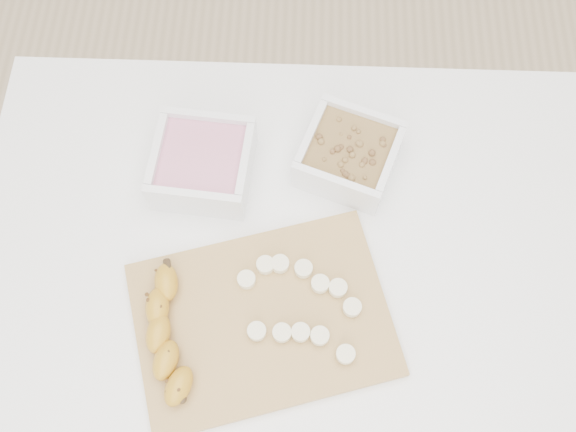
{
  "coord_description": "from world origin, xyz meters",
  "views": [
    {
      "loc": [
        0.01,
        -0.35,
        1.69
      ],
      "look_at": [
        0.0,
        0.03,
        0.81
      ],
      "focal_mm": 40.0,
      "sensor_mm": 36.0,
      "label": 1
    }
  ],
  "objects_px": {
    "bowl_granola": "(349,154)",
    "cutting_board": "(262,319)",
    "banana": "(168,337)",
    "table": "(287,268)",
    "bowl_yogurt": "(203,163)"
  },
  "relations": [
    {
      "from": "table",
      "to": "cutting_board",
      "type": "bearing_deg",
      "value": -106.06
    },
    {
      "from": "bowl_granola",
      "to": "banana",
      "type": "relative_size",
      "value": 0.92
    },
    {
      "from": "bowl_granola",
      "to": "banana",
      "type": "bearing_deg",
      "value": -130.49
    },
    {
      "from": "bowl_yogurt",
      "to": "bowl_granola",
      "type": "distance_m",
      "value": 0.23
    },
    {
      "from": "bowl_yogurt",
      "to": "bowl_granola",
      "type": "height_order",
      "value": "bowl_yogurt"
    },
    {
      "from": "bowl_granola",
      "to": "cutting_board",
      "type": "xyz_separation_m",
      "value": [
        -0.13,
        -0.27,
        -0.03
      ]
    },
    {
      "from": "bowl_yogurt",
      "to": "bowl_granola",
      "type": "xyz_separation_m",
      "value": [
        0.23,
        0.03,
        -0.0
      ]
    },
    {
      "from": "table",
      "to": "cutting_board",
      "type": "height_order",
      "value": "cutting_board"
    },
    {
      "from": "bowl_yogurt",
      "to": "banana",
      "type": "relative_size",
      "value": 0.83
    },
    {
      "from": "table",
      "to": "cutting_board",
      "type": "distance_m",
      "value": 0.16
    },
    {
      "from": "bowl_granola",
      "to": "cutting_board",
      "type": "height_order",
      "value": "bowl_granola"
    },
    {
      "from": "table",
      "to": "bowl_granola",
      "type": "height_order",
      "value": "bowl_granola"
    },
    {
      "from": "bowl_yogurt",
      "to": "cutting_board",
      "type": "height_order",
      "value": "bowl_yogurt"
    },
    {
      "from": "cutting_board",
      "to": "banana",
      "type": "height_order",
      "value": "banana"
    },
    {
      "from": "banana",
      "to": "table",
      "type": "bearing_deg",
      "value": 41.32
    }
  ]
}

